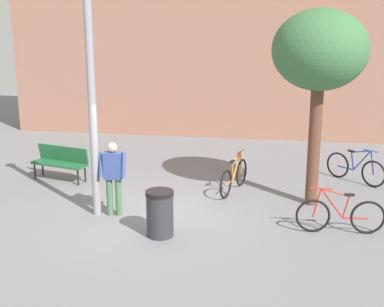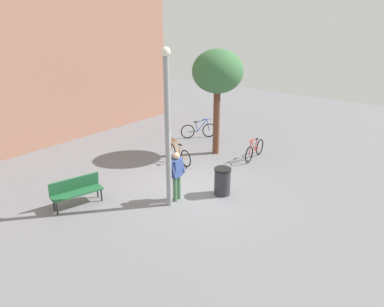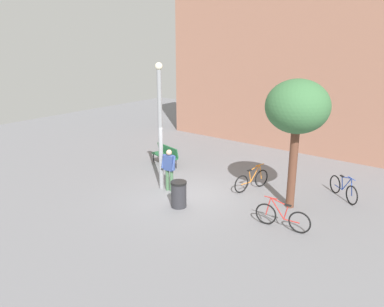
{
  "view_description": "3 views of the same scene",
  "coord_description": "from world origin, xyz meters",
  "px_view_note": "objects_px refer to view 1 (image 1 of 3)",
  "views": [
    {
      "loc": [
        2.69,
        -10.6,
        4.3
      ],
      "look_at": [
        0.95,
        -0.48,
        1.61
      ],
      "focal_mm": 48.75,
      "sensor_mm": 36.0,
      "label": 1
    },
    {
      "loc": [
        -8.67,
        -6.92,
        5.63
      ],
      "look_at": [
        0.38,
        0.27,
        1.18
      ],
      "focal_mm": 32.86,
      "sensor_mm": 36.0,
      "label": 2
    },
    {
      "loc": [
        8.52,
        -10.64,
        5.77
      ],
      "look_at": [
        -0.03,
        0.27,
        1.59
      ],
      "focal_mm": 36.03,
      "sensor_mm": 36.0,
      "label": 3
    }
  ],
  "objects_px": {
    "bicycle_blue": "(355,168)",
    "bicycle_orange": "(234,177)",
    "park_bench": "(61,160)",
    "person_by_lamppost": "(113,174)",
    "bicycle_red": "(340,215)",
    "plaza_tree": "(320,53)",
    "trash_bin": "(160,213)",
    "lamppost": "(92,97)"
  },
  "relations": [
    {
      "from": "bicycle_blue",
      "to": "bicycle_red",
      "type": "bearing_deg",
      "value": -101.92
    },
    {
      "from": "plaza_tree",
      "to": "bicycle_blue",
      "type": "relative_size",
      "value": 3.2
    },
    {
      "from": "person_by_lamppost",
      "to": "bicycle_orange",
      "type": "xyz_separation_m",
      "value": [
        2.48,
        2.09,
        -0.58
      ]
    },
    {
      "from": "plaza_tree",
      "to": "lamppost",
      "type": "bearing_deg",
      "value": -162.42
    },
    {
      "from": "park_bench",
      "to": "trash_bin",
      "type": "height_order",
      "value": "trash_bin"
    },
    {
      "from": "bicycle_orange",
      "to": "park_bench",
      "type": "bearing_deg",
      "value": 177.29
    },
    {
      "from": "park_bench",
      "to": "trash_bin",
      "type": "relative_size",
      "value": 1.75
    },
    {
      "from": "trash_bin",
      "to": "plaza_tree",
      "type": "bearing_deg",
      "value": 38.03
    },
    {
      "from": "bicycle_blue",
      "to": "bicycle_orange",
      "type": "bearing_deg",
      "value": -157.26
    },
    {
      "from": "park_bench",
      "to": "plaza_tree",
      "type": "bearing_deg",
      "value": -7.06
    },
    {
      "from": "bicycle_blue",
      "to": "bicycle_red",
      "type": "distance_m",
      "value": 3.66
    },
    {
      "from": "bicycle_red",
      "to": "bicycle_orange",
      "type": "xyz_separation_m",
      "value": [
        -2.37,
        2.27,
        -0.0
      ]
    },
    {
      "from": "lamppost",
      "to": "bicycle_red",
      "type": "relative_size",
      "value": 2.72
    },
    {
      "from": "lamppost",
      "to": "plaza_tree",
      "type": "distance_m",
      "value": 5.08
    },
    {
      "from": "bicycle_blue",
      "to": "bicycle_orange",
      "type": "relative_size",
      "value": 0.8
    },
    {
      "from": "plaza_tree",
      "to": "bicycle_orange",
      "type": "xyz_separation_m",
      "value": [
        -1.89,
        0.6,
        -3.16
      ]
    },
    {
      "from": "bicycle_red",
      "to": "trash_bin",
      "type": "xyz_separation_m",
      "value": [
        -3.59,
        -0.75,
        0.1
      ]
    },
    {
      "from": "park_bench",
      "to": "trash_bin",
      "type": "distance_m",
      "value": 4.79
    },
    {
      "from": "plaza_tree",
      "to": "trash_bin",
      "type": "relative_size",
      "value": 4.73
    },
    {
      "from": "person_by_lamppost",
      "to": "plaza_tree",
      "type": "height_order",
      "value": "plaza_tree"
    },
    {
      "from": "park_bench",
      "to": "bicycle_orange",
      "type": "xyz_separation_m",
      "value": [
        4.73,
        -0.22,
        -0.16
      ]
    },
    {
      "from": "person_by_lamppost",
      "to": "bicycle_orange",
      "type": "relative_size",
      "value": 0.95
    },
    {
      "from": "park_bench",
      "to": "bicycle_blue",
      "type": "xyz_separation_m",
      "value": [
        7.86,
        1.09,
        -0.16
      ]
    },
    {
      "from": "person_by_lamppost",
      "to": "trash_bin",
      "type": "relative_size",
      "value": 1.75
    },
    {
      "from": "bicycle_orange",
      "to": "trash_bin",
      "type": "bearing_deg",
      "value": -111.92
    },
    {
      "from": "person_by_lamppost",
      "to": "plaza_tree",
      "type": "xyz_separation_m",
      "value": [
        4.37,
        1.49,
        2.57
      ]
    },
    {
      "from": "plaza_tree",
      "to": "bicycle_red",
      "type": "distance_m",
      "value": 3.61
    },
    {
      "from": "park_bench",
      "to": "plaza_tree",
      "type": "height_order",
      "value": "plaza_tree"
    },
    {
      "from": "person_by_lamppost",
      "to": "bicycle_blue",
      "type": "relative_size",
      "value": 1.19
    },
    {
      "from": "lamppost",
      "to": "person_by_lamppost",
      "type": "bearing_deg",
      "value": 3.05
    },
    {
      "from": "lamppost",
      "to": "trash_bin",
      "type": "xyz_separation_m",
      "value": [
        1.67,
        -0.92,
        -2.18
      ]
    },
    {
      "from": "plaza_tree",
      "to": "person_by_lamppost",
      "type": "bearing_deg",
      "value": -161.18
    },
    {
      "from": "park_bench",
      "to": "trash_bin",
      "type": "bearing_deg",
      "value": -42.76
    },
    {
      "from": "person_by_lamppost",
      "to": "trash_bin",
      "type": "distance_m",
      "value": 1.65
    },
    {
      "from": "lamppost",
      "to": "bicycle_orange",
      "type": "distance_m",
      "value": 4.24
    },
    {
      "from": "bicycle_blue",
      "to": "plaza_tree",
      "type": "bearing_deg",
      "value": -123.04
    },
    {
      "from": "plaza_tree",
      "to": "bicycle_blue",
      "type": "bearing_deg",
      "value": 56.96
    },
    {
      "from": "bicycle_red",
      "to": "trash_bin",
      "type": "relative_size",
      "value": 1.9
    },
    {
      "from": "lamppost",
      "to": "bicycle_blue",
      "type": "bearing_deg",
      "value": 29.63
    },
    {
      "from": "lamppost",
      "to": "bicycle_orange",
      "type": "height_order",
      "value": "lamppost"
    },
    {
      "from": "bicycle_red",
      "to": "bicycle_blue",
      "type": "bearing_deg",
      "value": 78.08
    },
    {
      "from": "park_bench",
      "to": "bicycle_blue",
      "type": "distance_m",
      "value": 7.94
    }
  ]
}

